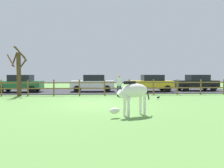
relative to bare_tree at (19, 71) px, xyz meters
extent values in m
plane|color=#5B8C42|center=(5.71, -4.86, -1.88)|extent=(60.00, 60.00, 0.00)
cube|color=#2D2D33|center=(5.71, 4.44, -1.86)|extent=(28.00, 7.40, 0.05)
cylinder|color=brown|center=(-1.35, 0.14, -1.26)|extent=(0.11, 0.11, 1.25)
cylinder|color=brown|center=(0.62, 0.14, -1.26)|extent=(0.11, 0.11, 1.25)
cylinder|color=brown|center=(2.59, 0.14, -1.26)|extent=(0.11, 0.11, 1.25)
cylinder|color=brown|center=(4.57, 0.14, -1.26)|extent=(0.11, 0.11, 1.25)
cylinder|color=brown|center=(6.54, 0.14, -1.26)|extent=(0.11, 0.11, 1.25)
cylinder|color=brown|center=(8.51, 0.14, -1.26)|extent=(0.11, 0.11, 1.25)
cylinder|color=brown|center=(10.48, 0.14, -1.26)|extent=(0.11, 0.11, 1.25)
cylinder|color=brown|center=(12.45, 0.14, -1.26)|extent=(0.11, 0.11, 1.25)
cylinder|color=brown|center=(14.42, 0.14, -1.26)|extent=(0.11, 0.11, 1.25)
cylinder|color=brown|center=(16.40, 0.14, -1.26)|extent=(0.11, 0.11, 1.25)
cube|color=brown|center=(5.55, 0.14, -1.32)|extent=(21.69, 0.06, 0.09)
cube|color=brown|center=(5.55, 0.14, -0.88)|extent=(21.69, 0.06, 0.09)
cylinder|color=#513A23|center=(0.01, 0.03, -0.23)|extent=(0.32, 0.32, 3.30)
cylinder|color=#513A23|center=(-0.31, 0.10, 0.94)|extent=(0.26, 0.75, 1.11)
cylinder|color=#513A23|center=(0.21, -0.31, 1.42)|extent=(0.80, 0.54, 0.90)
cylinder|color=#513A23|center=(-0.43, -0.35, 0.80)|extent=(0.89, 0.99, 1.00)
cylinder|color=#513A23|center=(0.30, -0.29, 1.30)|extent=(0.77, 0.72, 1.08)
cylinder|color=#513A23|center=(0.26, 0.32, 0.62)|extent=(0.71, 0.63, 0.65)
ellipsoid|color=white|center=(7.39, -8.36, -0.85)|extent=(1.33, 0.97, 0.56)
cylinder|color=white|center=(7.09, -8.66, -1.49)|extent=(0.11, 0.11, 0.78)
cylinder|color=white|center=(6.97, -8.41, -1.49)|extent=(0.11, 0.11, 0.78)
cylinder|color=white|center=(7.82, -8.32, -1.49)|extent=(0.11, 0.11, 0.78)
cylinder|color=white|center=(7.70, -8.06, -1.49)|extent=(0.11, 0.11, 0.78)
cylinder|color=white|center=(6.92, -8.59, -1.04)|extent=(0.63, 0.47, 0.51)
ellipsoid|color=white|center=(6.54, -8.77, -1.60)|extent=(0.48, 0.37, 0.24)
cube|color=black|center=(7.17, -8.47, -0.53)|extent=(0.52, 0.28, 0.12)
cylinder|color=black|center=(8.00, -8.07, -1.00)|extent=(0.19, 0.13, 0.54)
cylinder|color=black|center=(10.00, -2.80, -1.85)|extent=(0.01, 0.01, 0.06)
cylinder|color=black|center=(10.00, -2.84, -1.85)|extent=(0.01, 0.01, 0.06)
ellipsoid|color=black|center=(10.00, -2.82, -1.76)|extent=(0.18, 0.10, 0.12)
sphere|color=black|center=(10.09, -2.82, -1.71)|extent=(0.07, 0.07, 0.07)
cube|color=yellow|center=(11.02, 3.11, -1.18)|extent=(4.00, 1.70, 0.70)
cube|color=black|center=(11.17, 3.11, -0.55)|extent=(1.90, 1.56, 0.56)
cylinder|color=black|center=(9.67, 2.26, -1.53)|extent=(0.60, 0.18, 0.60)
cylinder|color=black|center=(9.67, 3.96, -1.53)|extent=(0.60, 0.18, 0.60)
cylinder|color=black|center=(12.37, 2.26, -1.53)|extent=(0.60, 0.18, 0.60)
cylinder|color=black|center=(12.37, 3.96, -1.53)|extent=(0.60, 0.18, 0.60)
cube|color=#236B38|center=(-1.04, 3.24, -1.18)|extent=(4.04, 1.80, 0.70)
cube|color=black|center=(-0.89, 3.24, -0.55)|extent=(1.94, 1.61, 0.56)
cylinder|color=black|center=(-2.41, 2.42, -1.53)|extent=(0.60, 0.20, 0.60)
cylinder|color=black|center=(-2.37, 4.12, -1.53)|extent=(0.60, 0.20, 0.60)
cylinder|color=black|center=(0.29, 2.35, -1.53)|extent=(0.60, 0.20, 0.60)
cylinder|color=black|center=(0.33, 4.05, -1.53)|extent=(0.60, 0.20, 0.60)
cube|color=white|center=(5.54, 3.36, -1.18)|extent=(4.02, 1.75, 0.70)
cube|color=black|center=(5.69, 3.36, -0.55)|extent=(1.92, 1.59, 0.56)
cylinder|color=black|center=(4.18, 2.53, -1.53)|extent=(0.60, 0.19, 0.60)
cylinder|color=black|center=(4.20, 4.23, -1.53)|extent=(0.60, 0.19, 0.60)
cylinder|color=black|center=(6.88, 2.50, -1.53)|extent=(0.60, 0.19, 0.60)
cylinder|color=black|center=(6.90, 4.20, -1.53)|extent=(0.60, 0.19, 0.60)
cube|color=black|center=(15.69, 3.69, -1.18)|extent=(4.01, 1.73, 0.70)
cube|color=black|center=(15.84, 3.69, -0.55)|extent=(1.91, 1.58, 0.56)
cylinder|color=black|center=(14.33, 2.85, -1.53)|extent=(0.60, 0.19, 0.60)
cylinder|color=black|center=(14.35, 4.55, -1.53)|extent=(0.60, 0.19, 0.60)
cylinder|color=black|center=(17.03, 2.83, -1.53)|extent=(0.60, 0.19, 0.60)
cylinder|color=black|center=(17.05, 4.53, -1.53)|extent=(0.60, 0.19, 0.60)
cylinder|color=#232847|center=(7.50, -0.78, -1.47)|extent=(0.14, 0.14, 0.82)
cylinder|color=#232847|center=(7.68, -0.74, -1.47)|extent=(0.14, 0.14, 0.82)
cube|color=silver|center=(7.59, -0.76, -0.77)|extent=(0.40, 0.30, 0.58)
sphere|color=tan|center=(7.59, -0.76, -0.35)|extent=(0.22, 0.22, 0.22)
camera|label=1|loc=(5.79, -17.09, -0.18)|focal=35.04mm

